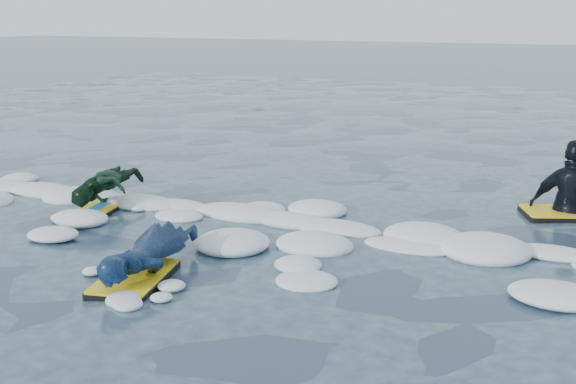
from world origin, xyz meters
name	(u,v)px	position (x,y,z in m)	size (l,w,h in m)	color
ground	(135,246)	(0.00, 0.00, 0.00)	(120.00, 120.00, 0.00)	#182A3A
foam_band	(184,223)	(0.00, 1.03, 0.00)	(12.00, 3.10, 0.30)	white
prone_woman_unit	(147,255)	(0.74, -0.75, 0.23)	(0.89, 1.77, 0.44)	black
prone_child_unit	(107,189)	(-1.39, 1.20, 0.27)	(0.80, 1.41, 0.53)	black
waiting_rider_unit	(572,210)	(4.52, 3.53, 0.10)	(1.44, 1.15, 1.90)	black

